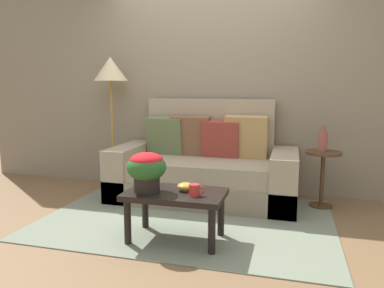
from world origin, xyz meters
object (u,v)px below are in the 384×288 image
(floor_lamp, at_px, (111,76))
(table_vase, at_px, (323,141))
(coffee_mug, at_px, (195,190))
(coffee_table, at_px, (175,200))
(couch, at_px, (204,169))
(snack_bowl, at_px, (185,186))
(potted_plant, at_px, (147,168))
(side_table, at_px, (323,169))

(floor_lamp, relative_size, table_vase, 6.00)
(floor_lamp, height_order, coffee_mug, floor_lamp)
(coffee_table, xyz_separation_m, table_vase, (1.21, 1.25, 0.36))
(couch, relative_size, floor_lamp, 1.25)
(couch, distance_m, snack_bowl, 1.17)
(coffee_mug, relative_size, table_vase, 0.47)
(coffee_table, bearing_deg, floor_lamp, 132.69)
(potted_plant, relative_size, snack_bowl, 2.37)
(side_table, relative_size, coffee_mug, 4.69)
(floor_lamp, relative_size, coffee_mug, 12.71)
(side_table, distance_m, coffee_mug, 1.67)
(couch, relative_size, side_table, 3.40)
(coffee_mug, bearing_deg, snack_bowl, 134.92)
(coffee_mug, distance_m, snack_bowl, 0.15)
(couch, bearing_deg, side_table, 1.40)
(couch, bearing_deg, potted_plant, -98.08)
(coffee_mug, bearing_deg, table_vase, 51.77)
(couch, distance_m, potted_plant, 1.30)
(potted_plant, bearing_deg, floor_lamp, 126.05)
(couch, bearing_deg, table_vase, 2.13)
(potted_plant, height_order, table_vase, table_vase)
(snack_bowl, bearing_deg, floor_lamp, 135.22)
(potted_plant, height_order, snack_bowl, potted_plant)
(table_vase, bearing_deg, couch, -177.87)
(coffee_table, relative_size, coffee_mug, 6.31)
(coffee_table, relative_size, potted_plant, 2.50)
(side_table, xyz_separation_m, snack_bowl, (-1.16, -1.19, 0.04))
(snack_bowl, distance_m, table_vase, 1.68)
(couch, relative_size, potted_plant, 6.30)
(side_table, distance_m, snack_bowl, 1.66)
(floor_lamp, bearing_deg, snack_bowl, -44.78)
(couch, height_order, table_vase, couch)
(couch, relative_size, snack_bowl, 14.95)
(potted_plant, bearing_deg, couch, 81.92)
(floor_lamp, bearing_deg, coffee_table, -47.31)
(potted_plant, relative_size, table_vase, 1.19)
(coffee_mug, xyz_separation_m, snack_bowl, (-0.11, 0.11, -0.01))
(side_table, relative_size, snack_bowl, 4.40)
(coffee_mug, bearing_deg, coffee_table, 160.47)
(coffee_mug, distance_m, table_vase, 1.69)
(floor_lamp, distance_m, snack_bowl, 2.12)
(potted_plant, bearing_deg, coffee_mug, -0.30)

